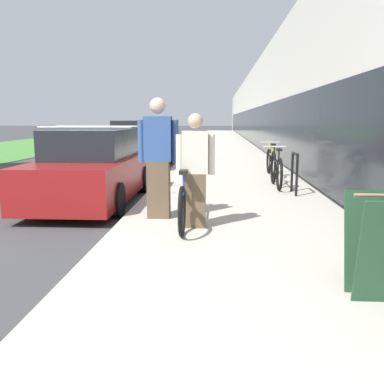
% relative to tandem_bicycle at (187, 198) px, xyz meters
% --- Properties ---
extents(sidewalk_slab, '(3.59, 70.00, 0.16)m').
position_rel_tandem_bicycle_xyz_m(sidewalk_slab, '(0.78, 19.11, -0.44)').
color(sidewalk_slab, '#BCB5A5').
rests_on(sidewalk_slab, ground).
extents(storefront_facade, '(10.01, 70.00, 4.94)m').
position_rel_tandem_bicycle_xyz_m(storefront_facade, '(7.61, 27.11, 1.94)').
color(storefront_facade, silver).
rests_on(storefront_facade, ground).
extents(lawn_strip, '(7.98, 70.00, 0.03)m').
position_rel_tandem_bicycle_xyz_m(lawn_strip, '(-11.58, 23.11, -0.50)').
color(lawn_strip, '#478438').
rests_on(lawn_strip, ground).
extents(tandem_bicycle, '(0.52, 2.30, 0.84)m').
position_rel_tandem_bicycle_xyz_m(tandem_bicycle, '(0.00, 0.00, 0.00)').
color(tandem_bicycle, black).
rests_on(tandem_bicycle, sidewalk_slab).
extents(person_rider, '(0.54, 0.21, 1.58)m').
position_rel_tandem_bicycle_xyz_m(person_rider, '(0.14, -0.28, 0.44)').
color(person_rider, brown).
rests_on(person_rider, sidewalk_slab).
extents(person_bystander, '(0.62, 0.24, 1.82)m').
position_rel_tandem_bicycle_xyz_m(person_bystander, '(-0.45, 0.27, 0.55)').
color(person_bystander, brown).
rests_on(person_bystander, sidewalk_slab).
extents(bike_rack_hoop, '(0.05, 0.60, 0.84)m').
position_rel_tandem_bicycle_xyz_m(bike_rack_hoop, '(2.01, 2.55, 0.15)').
color(bike_rack_hoop, black).
rests_on(bike_rack_hoop, sidewalk_slab).
extents(cruiser_bike_nearest, '(0.52, 1.72, 0.89)m').
position_rel_tandem_bicycle_xyz_m(cruiser_bike_nearest, '(1.76, 3.41, 0.02)').
color(cruiser_bike_nearest, black).
rests_on(cruiser_bike_nearest, sidewalk_slab).
extents(cruiser_bike_middle, '(0.52, 1.71, 0.89)m').
position_rel_tandem_bicycle_xyz_m(cruiser_bike_middle, '(1.88, 5.42, 0.02)').
color(cruiser_bike_middle, black).
rests_on(cruiser_bike_middle, sidewalk_slab).
extents(parked_sedan_curbside, '(1.77, 4.30, 1.53)m').
position_rel_tandem_bicycle_xyz_m(parked_sedan_curbside, '(-2.04, 2.22, 0.15)').
color(parked_sedan_curbside, maroon).
rests_on(parked_sedan_curbside, ground).
extents(vintage_roadster_curbside, '(1.82, 4.73, 1.62)m').
position_rel_tandem_bicycle_xyz_m(vintage_roadster_curbside, '(-2.18, 8.35, 0.22)').
color(vintage_roadster_curbside, maroon).
rests_on(vintage_roadster_curbside, ground).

